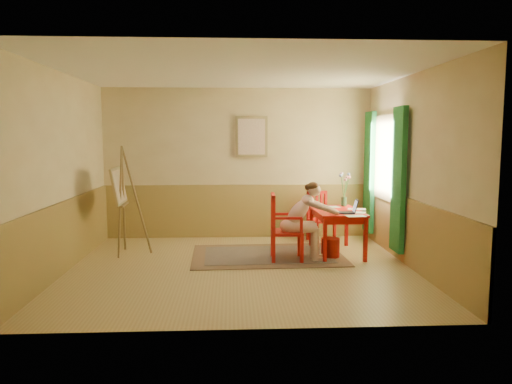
{
  "coord_description": "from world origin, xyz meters",
  "views": [
    {
      "loc": [
        -0.13,
        -6.84,
        1.89
      ],
      "look_at": [
        0.25,
        0.55,
        1.05
      ],
      "focal_mm": 33.9,
      "sensor_mm": 36.0,
      "label": 1
    }
  ],
  "objects": [
    {
      "name": "wastebasket",
      "position": [
        1.43,
        0.56,
        0.15
      ],
      "size": [
        0.3,
        0.3,
        0.31
      ],
      "primitive_type": "cylinder",
      "rotation": [
        0.0,
        0.0,
        0.03
      ],
      "color": "#B8160A",
      "rests_on": "room"
    },
    {
      "name": "wainscot",
      "position": [
        0.0,
        0.8,
        0.5
      ],
      "size": [
        5.0,
        4.5,
        1.0
      ],
      "color": "#A58742",
      "rests_on": "room"
    },
    {
      "name": "table",
      "position": [
        1.58,
        0.81,
        0.63
      ],
      "size": [
        0.75,
        1.22,
        0.72
      ],
      "color": "red",
      "rests_on": "room"
    },
    {
      "name": "easel",
      "position": [
        -1.91,
        0.99,
        1.04
      ],
      "size": [
        0.59,
        0.78,
        1.76
      ],
      "color": "olive",
      "rests_on": "room"
    },
    {
      "name": "wall_portrait",
      "position": [
        0.25,
        2.2,
        1.9
      ],
      "size": [
        0.6,
        0.05,
        0.76
      ],
      "color": "#95804E",
      "rests_on": "room"
    },
    {
      "name": "vase",
      "position": [
        1.79,
        1.26,
        0.99
      ],
      "size": [
        0.25,
        0.29,
        0.59
      ],
      "color": "#3F724C",
      "rests_on": "table"
    },
    {
      "name": "laptop",
      "position": [
        1.67,
        0.48,
        0.76
      ],
      "size": [
        0.37,
        0.24,
        0.22
      ],
      "color": "#1E2338",
      "rests_on": "table"
    },
    {
      "name": "chair_back",
      "position": [
        1.49,
        1.8,
        0.45
      ],
      "size": [
        0.5,
        0.51,
        0.9
      ],
      "color": "red",
      "rests_on": "room"
    },
    {
      "name": "papers",
      "position": [
        1.75,
        0.68,
        0.72
      ],
      "size": [
        0.7,
        1.19,
        0.0
      ],
      "color": "white",
      "rests_on": "table"
    },
    {
      "name": "rug",
      "position": [
        0.45,
        0.73,
        0.01
      ],
      "size": [
        2.45,
        1.67,
        0.02
      ],
      "color": "#8C7251",
      "rests_on": "room"
    },
    {
      "name": "room",
      "position": [
        0.0,
        0.0,
        1.4
      ],
      "size": [
        5.04,
        4.54,
        2.84
      ],
      "color": "tan",
      "rests_on": "ground"
    },
    {
      "name": "chair_left",
      "position": [
        0.66,
        0.41,
        0.52
      ],
      "size": [
        0.49,
        0.48,
        1.03
      ],
      "color": "red",
      "rests_on": "room"
    },
    {
      "name": "window",
      "position": [
        2.42,
        1.1,
        1.35
      ],
      "size": [
        0.12,
        2.01,
        2.2
      ],
      "color": "white",
      "rests_on": "room"
    },
    {
      "name": "figure",
      "position": [
        0.97,
        0.39,
        0.67
      ],
      "size": [
        0.9,
        0.39,
        1.22
      ],
      "color": "beige",
      "rests_on": "room"
    }
  ]
}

